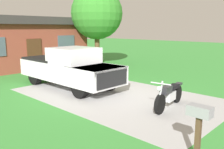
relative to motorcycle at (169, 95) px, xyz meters
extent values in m
plane|color=#3A8E39|center=(-0.11, 2.39, -0.47)|extent=(80.00, 80.00, 0.00)
cube|color=#A9A9A9|center=(-0.11, 2.39, -0.47)|extent=(5.19, 8.55, 0.01)
cylinder|color=black|center=(-0.75, -0.11, -0.14)|extent=(0.67, 0.21, 0.66)
cylinder|color=black|center=(0.78, 0.11, -0.14)|extent=(0.67, 0.21, 0.66)
cube|color=silver|center=(0.04, 0.01, -0.05)|extent=(0.59, 0.34, 0.32)
cube|color=#28282D|center=(-0.31, -0.04, 0.25)|extent=(0.55, 0.33, 0.24)
cube|color=black|center=(0.34, 0.05, 0.23)|extent=(0.63, 0.36, 0.12)
cube|color=#28282D|center=(0.78, 0.11, 0.23)|extent=(0.50, 0.27, 0.08)
cylinder|color=silver|center=(-0.75, -0.11, 0.23)|extent=(0.34, 0.11, 0.77)
cylinder|color=silver|center=(-0.75, -0.11, 0.55)|extent=(0.14, 0.70, 0.04)
sphere|color=silver|center=(-0.87, -0.12, 0.41)|extent=(0.16, 0.16, 0.16)
cylinder|color=black|center=(0.27, 3.24, -0.05)|extent=(0.30, 0.84, 0.84)
cylinder|color=black|center=(-1.37, 3.24, -0.05)|extent=(0.30, 0.84, 0.84)
cylinder|color=black|center=(0.26, 6.74, -0.05)|extent=(0.30, 0.84, 0.84)
cylinder|color=black|center=(-1.38, 6.74, -0.05)|extent=(0.30, 0.84, 0.84)
cube|color=silver|center=(-0.55, 5.04, 0.33)|extent=(2.02, 5.61, 0.80)
cube|color=silver|center=(-0.55, 3.19, 0.63)|extent=(1.91, 1.91, 0.20)
cube|color=silver|center=(-0.55, 4.64, 1.08)|extent=(1.81, 1.91, 0.70)
cube|color=#3F4C56|center=(-0.55, 3.84, 0.98)|extent=(1.70, 0.17, 0.60)
cube|color=black|center=(-0.56, 6.59, 0.58)|extent=(1.91, 2.41, 0.50)
cube|color=black|center=(-0.54, 2.26, 0.33)|extent=(1.70, 0.11, 0.64)
cube|color=#4C3823|center=(-2.78, -2.30, 0.08)|extent=(0.10, 0.10, 1.10)
cube|color=gray|center=(-2.78, -2.30, 0.68)|extent=(0.26, 0.48, 0.22)
cylinder|color=brown|center=(5.01, 9.03, 0.77)|extent=(0.36, 0.36, 2.49)
sphere|color=#34852A|center=(5.01, 9.03, 3.32)|extent=(3.73, 3.73, 3.73)
cube|color=brown|center=(0.55, 12.69, 1.03)|extent=(9.00, 5.00, 3.00)
cube|color=#383333|center=(0.55, 12.69, 2.78)|extent=(9.60, 5.60, 0.50)
cube|color=#4C2D19|center=(0.55, 10.16, 0.58)|extent=(1.00, 0.08, 2.10)
cube|color=#4C5966|center=(3.07, 10.16, 1.23)|extent=(1.40, 0.06, 1.10)
camera|label=1|loc=(-7.36, -4.22, 2.32)|focal=39.09mm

